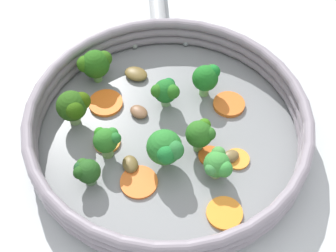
{
  "coord_description": "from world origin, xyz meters",
  "views": [
    {
      "loc": [
        -0.18,
        -0.32,
        0.51
      ],
      "look_at": [
        0.0,
        0.0,
        0.03
      ],
      "focal_mm": 50.0,
      "sensor_mm": 36.0,
      "label": 1
    }
  ],
  "objects_px": {
    "broccoli_floret_3": "(207,77)",
    "broccoli_floret_1": "(166,148)",
    "carrot_slice_4": "(229,104)",
    "broccoli_floret_0": "(86,171)",
    "mushroom_piece_1": "(130,164)",
    "broccoli_floret_5": "(218,165)",
    "broccoli_floret_6": "(94,64)",
    "broccoli_floret_2": "(74,106)",
    "broccoli_floret_7": "(106,140)",
    "carrot_slice_1": "(106,103)",
    "skillet": "(168,136)",
    "mushroom_piece_3": "(139,112)",
    "carrot_slice_2": "(139,182)",
    "carrot_slice_3": "(107,142)",
    "mushroom_piece_0": "(136,74)",
    "carrot_slice_0": "(210,156)",
    "broccoli_floret_4": "(200,134)",
    "mushroom_piece_2": "(230,157)",
    "broccoli_floret_8": "(166,91)",
    "carrot_slice_6": "(237,159)",
    "carrot_slice_5": "(223,214)"
  },
  "relations": [
    {
      "from": "broccoli_floret_3",
      "to": "broccoli_floret_1",
      "type": "bearing_deg",
      "value": -144.1
    },
    {
      "from": "carrot_slice_4",
      "to": "broccoli_floret_3",
      "type": "height_order",
      "value": "broccoli_floret_3"
    },
    {
      "from": "broccoli_floret_0",
      "to": "mushroom_piece_1",
      "type": "bearing_deg",
      "value": -6.53
    },
    {
      "from": "broccoli_floret_5",
      "to": "broccoli_floret_6",
      "type": "relative_size",
      "value": 0.79
    },
    {
      "from": "broccoli_floret_6",
      "to": "broccoli_floret_1",
      "type": "bearing_deg",
      "value": -84.56
    },
    {
      "from": "broccoli_floret_0",
      "to": "broccoli_floret_2",
      "type": "height_order",
      "value": "broccoli_floret_2"
    },
    {
      "from": "broccoli_floret_7",
      "to": "broccoli_floret_1",
      "type": "bearing_deg",
      "value": -41.56
    },
    {
      "from": "broccoli_floret_2",
      "to": "broccoli_floret_3",
      "type": "distance_m",
      "value": 0.18
    },
    {
      "from": "broccoli_floret_6",
      "to": "mushroom_piece_1",
      "type": "height_order",
      "value": "broccoli_floret_6"
    },
    {
      "from": "carrot_slice_1",
      "to": "carrot_slice_4",
      "type": "relative_size",
      "value": 1.08
    },
    {
      "from": "skillet",
      "to": "broccoli_floret_2",
      "type": "height_order",
      "value": "broccoli_floret_2"
    },
    {
      "from": "mushroom_piece_3",
      "to": "carrot_slice_1",
      "type": "bearing_deg",
      "value": 130.3
    },
    {
      "from": "skillet",
      "to": "mushroom_piece_3",
      "type": "height_order",
      "value": "mushroom_piece_3"
    },
    {
      "from": "carrot_slice_1",
      "to": "carrot_slice_2",
      "type": "distance_m",
      "value": 0.14
    },
    {
      "from": "carrot_slice_3",
      "to": "mushroom_piece_0",
      "type": "height_order",
      "value": "mushroom_piece_0"
    },
    {
      "from": "carrot_slice_0",
      "to": "broccoli_floret_0",
      "type": "bearing_deg",
      "value": 164.3
    },
    {
      "from": "carrot_slice_0",
      "to": "mushroom_piece_1",
      "type": "distance_m",
      "value": 0.1
    },
    {
      "from": "mushroom_piece_3",
      "to": "broccoli_floret_5",
      "type": "bearing_deg",
      "value": -73.68
    },
    {
      "from": "carrot_slice_3",
      "to": "broccoli_floret_3",
      "type": "xyz_separation_m",
      "value": [
        0.16,
        0.01,
        0.03
      ]
    },
    {
      "from": "broccoli_floret_2",
      "to": "mushroom_piece_3",
      "type": "bearing_deg",
      "value": -19.65
    },
    {
      "from": "carrot_slice_3",
      "to": "broccoli_floret_4",
      "type": "distance_m",
      "value": 0.12
    },
    {
      "from": "carrot_slice_3",
      "to": "broccoli_floret_4",
      "type": "xyz_separation_m",
      "value": [
        0.1,
        -0.07,
        0.03
      ]
    },
    {
      "from": "carrot_slice_2",
      "to": "mushroom_piece_2",
      "type": "height_order",
      "value": "mushroom_piece_2"
    },
    {
      "from": "carrot_slice_2",
      "to": "mushroom_piece_3",
      "type": "xyz_separation_m",
      "value": [
        0.05,
        0.1,
        0.0
      ]
    },
    {
      "from": "broccoli_floret_2",
      "to": "mushroom_piece_2",
      "type": "relative_size",
      "value": 2.25
    },
    {
      "from": "mushroom_piece_0",
      "to": "carrot_slice_2",
      "type": "bearing_deg",
      "value": -115.66
    },
    {
      "from": "broccoli_floret_7",
      "to": "broccoli_floret_0",
      "type": "bearing_deg",
      "value": -146.66
    },
    {
      "from": "carrot_slice_4",
      "to": "broccoli_floret_3",
      "type": "xyz_separation_m",
      "value": [
        -0.02,
        0.04,
        0.03
      ]
    },
    {
      "from": "carrot_slice_4",
      "to": "mushroom_piece_2",
      "type": "height_order",
      "value": "mushroom_piece_2"
    },
    {
      "from": "mushroom_piece_3",
      "to": "broccoli_floret_8",
      "type": "bearing_deg",
      "value": -3.06
    },
    {
      "from": "skillet",
      "to": "mushroom_piece_3",
      "type": "bearing_deg",
      "value": 111.73
    },
    {
      "from": "carrot_slice_6",
      "to": "broccoli_floret_5",
      "type": "xyz_separation_m",
      "value": [
        -0.04,
        -0.01,
        0.02
      ]
    },
    {
      "from": "skillet",
      "to": "carrot_slice_0",
      "type": "height_order",
      "value": "carrot_slice_0"
    },
    {
      "from": "mushroom_piece_2",
      "to": "carrot_slice_5",
      "type": "bearing_deg",
      "value": -129.37
    },
    {
      "from": "broccoli_floret_4",
      "to": "mushroom_piece_3",
      "type": "xyz_separation_m",
      "value": [
        -0.04,
        0.09,
        -0.03
      ]
    },
    {
      "from": "broccoli_floret_0",
      "to": "mushroom_piece_2",
      "type": "xyz_separation_m",
      "value": [
        0.17,
        -0.06,
        -0.02
      ]
    },
    {
      "from": "broccoli_floret_4",
      "to": "broccoli_floret_3",
      "type": "bearing_deg",
      "value": 53.3
    },
    {
      "from": "carrot_slice_4",
      "to": "broccoli_floret_5",
      "type": "relative_size",
      "value": 1.09
    },
    {
      "from": "skillet",
      "to": "broccoli_floret_2",
      "type": "bearing_deg",
      "value": 142.29
    },
    {
      "from": "carrot_slice_1",
      "to": "carrot_slice_4",
      "type": "xyz_separation_m",
      "value": [
        0.15,
        -0.08,
        0.0
      ]
    },
    {
      "from": "carrot_slice_4",
      "to": "carrot_slice_5",
      "type": "bearing_deg",
      "value": -125.78
    },
    {
      "from": "carrot_slice_0",
      "to": "carrot_slice_5",
      "type": "height_order",
      "value": "carrot_slice_5"
    },
    {
      "from": "broccoli_floret_4",
      "to": "mushroom_piece_2",
      "type": "relative_size",
      "value": 2.07
    },
    {
      "from": "carrot_slice_1",
      "to": "carrot_slice_4",
      "type": "distance_m",
      "value": 0.17
    },
    {
      "from": "carrot_slice_1",
      "to": "broccoli_floret_7",
      "type": "height_order",
      "value": "broccoli_floret_7"
    },
    {
      "from": "broccoli_floret_0",
      "to": "broccoli_floret_6",
      "type": "bearing_deg",
      "value": 62.81
    },
    {
      "from": "mushroom_piece_3",
      "to": "broccoli_floret_7",
      "type": "bearing_deg",
      "value": -148.35
    },
    {
      "from": "carrot_slice_0",
      "to": "carrot_slice_5",
      "type": "bearing_deg",
      "value": -111.28
    },
    {
      "from": "carrot_slice_2",
      "to": "broccoli_floret_1",
      "type": "height_order",
      "value": "broccoli_floret_1"
    },
    {
      "from": "skillet",
      "to": "broccoli_floret_5",
      "type": "xyz_separation_m",
      "value": [
        0.02,
        -0.09,
        0.03
      ]
    }
  ]
}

